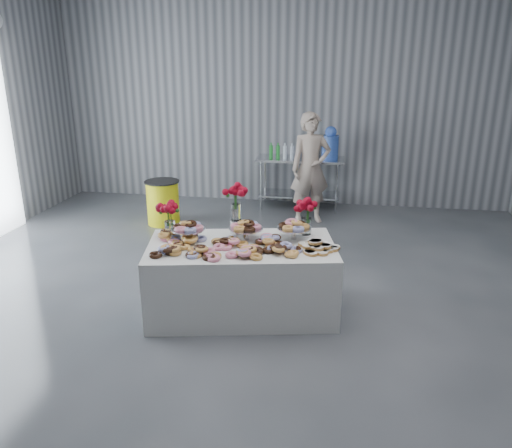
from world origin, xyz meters
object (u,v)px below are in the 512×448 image
Objects in this scene: display_table at (242,278)px; trash_barrel at (163,202)px; water_jug at (330,144)px; person at (311,168)px; prep_table at (300,174)px.

display_table is 2.70× the size of trash_barrel.
water_jug is 0.81m from person.
person is at bearing 12.85° from trash_barrel.
person reaches higher than display_table.
trash_barrel is (-2.30, -0.52, -0.53)m from person.
prep_table is at bearing 86.07° from display_table.
trash_barrel is at bearing 173.45° from person.
water_jug is at bearing 25.67° from trash_barrel.
person is 2.41m from trash_barrel.
water_jug is 0.31× the size of person.
water_jug is 0.79× the size of trash_barrel.
trash_barrel is (-1.81, 2.65, -0.02)m from display_table.
water_jug is (0.77, 3.88, 0.77)m from display_table.
display_table is at bearing -118.18° from person.
water_jug is 2.97m from trash_barrel.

